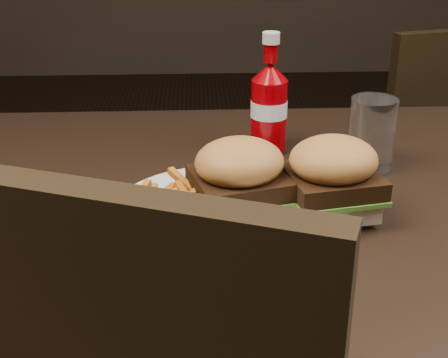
{
  "coord_description": "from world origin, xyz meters",
  "views": [
    {
      "loc": [
        -0.1,
        -0.73,
        1.12
      ],
      "look_at": [
        -0.07,
        -0.03,
        0.8
      ],
      "focal_mm": 50.0,
      "sensor_mm": 36.0,
      "label": 1
    }
  ],
  "objects_px": {
    "plate": "(224,215)",
    "tumbler": "(372,134)",
    "chair_far": "(405,184)",
    "ketchup_bottle": "(269,115)",
    "dining_table": "(275,217)"
  },
  "relations": [
    {
      "from": "plate",
      "to": "tumbler",
      "type": "xyz_separation_m",
      "value": [
        0.22,
        0.15,
        0.05
      ]
    },
    {
      "from": "chair_far",
      "to": "ketchup_bottle",
      "type": "height_order",
      "value": "ketchup_bottle"
    },
    {
      "from": "chair_far",
      "to": "tumbler",
      "type": "height_order",
      "value": "tumbler"
    },
    {
      "from": "dining_table",
      "to": "chair_far",
      "type": "xyz_separation_m",
      "value": [
        0.44,
        0.73,
        -0.3
      ]
    },
    {
      "from": "dining_table",
      "to": "tumbler",
      "type": "distance_m",
      "value": 0.2
    },
    {
      "from": "plate",
      "to": "tumbler",
      "type": "bearing_deg",
      "value": 33.67
    },
    {
      "from": "chair_far",
      "to": "plate",
      "type": "xyz_separation_m",
      "value": [
        -0.51,
        -0.77,
        0.33
      ]
    },
    {
      "from": "chair_far",
      "to": "dining_table",
      "type": "bearing_deg",
      "value": 44.15
    },
    {
      "from": "dining_table",
      "to": "ketchup_bottle",
      "type": "distance_m",
      "value": 0.2
    },
    {
      "from": "chair_far",
      "to": "tumbler",
      "type": "relative_size",
      "value": 3.89
    },
    {
      "from": "tumbler",
      "to": "chair_far",
      "type": "bearing_deg",
      "value": 64.79
    },
    {
      "from": "plate",
      "to": "tumbler",
      "type": "height_order",
      "value": "tumbler"
    },
    {
      "from": "chair_far",
      "to": "ketchup_bottle",
      "type": "distance_m",
      "value": 0.79
    },
    {
      "from": "dining_table",
      "to": "chair_far",
      "type": "distance_m",
      "value": 0.91
    },
    {
      "from": "plate",
      "to": "chair_far",
      "type": "bearing_deg",
      "value": 56.19
    }
  ]
}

